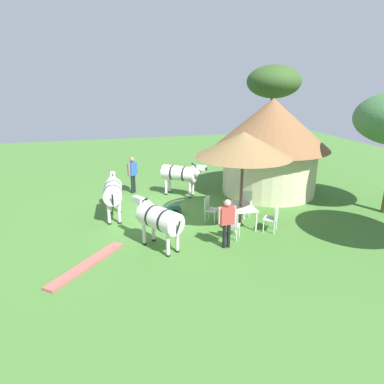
# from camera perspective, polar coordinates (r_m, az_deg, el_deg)

# --- Properties ---
(ground_plane) EXTENTS (36.00, 36.00, 0.00)m
(ground_plane) POSITION_cam_1_polar(r_m,az_deg,el_deg) (13.37, -3.90, -3.52)
(ground_plane) COLOR #437430
(thatched_hut) EXTENTS (5.05, 5.05, 4.16)m
(thatched_hut) POSITION_cam_1_polar(r_m,az_deg,el_deg) (15.64, 12.85, 8.04)
(thatched_hut) COLOR beige
(thatched_hut) RESTS_ON ground_plane
(shade_umbrella) EXTENTS (3.23, 3.23, 3.31)m
(shade_umbrella) POSITION_cam_1_polar(r_m,az_deg,el_deg) (11.52, 8.49, 7.77)
(shade_umbrella) COLOR brown
(shade_umbrella) RESTS_ON ground_plane
(patio_dining_table) EXTENTS (1.23, 0.89, 0.74)m
(patio_dining_table) POSITION_cam_1_polar(r_m,az_deg,el_deg) (12.12, 8.00, -2.71)
(patio_dining_table) COLOR silver
(patio_dining_table) RESTS_ON ground_plane
(patio_chair_east_end) EXTENTS (0.60, 0.60, 0.90)m
(patio_chair_east_end) POSITION_cam_1_polar(r_m,az_deg,el_deg) (12.47, 2.90, -2.56)
(patio_chair_east_end) COLOR silver
(patio_chair_east_end) RESTS_ON ground_plane
(patio_chair_near_hut) EXTENTS (0.60, 0.60, 0.90)m
(patio_chair_near_hut) POSITION_cam_1_polar(r_m,az_deg,el_deg) (11.14, 6.59, -5.30)
(patio_chair_near_hut) COLOR silver
(patio_chair_near_hut) RESTS_ON ground_plane
(patio_chair_west_end) EXTENTS (0.61, 0.60, 0.90)m
(patio_chair_west_end) POSITION_cam_1_polar(r_m,az_deg,el_deg) (11.93, 13.24, -4.05)
(patio_chair_west_end) COLOR silver
(patio_chair_west_end) RESTS_ON ground_plane
(patio_chair_near_lawn) EXTENTS (0.59, 0.60, 0.90)m
(patio_chair_near_lawn) POSITION_cam_1_polar(r_m,az_deg,el_deg) (13.23, 8.82, -1.53)
(patio_chair_near_lawn) COLOR silver
(patio_chair_near_lawn) RESTS_ON ground_plane
(guest_beside_umbrella) EXTENTS (0.21, 0.56, 1.56)m
(guest_beside_umbrella) POSITION_cam_1_polar(r_m,az_deg,el_deg) (10.43, 5.79, -4.47)
(guest_beside_umbrella) COLOR black
(guest_beside_umbrella) RESTS_ON ground_plane
(standing_watcher) EXTENTS (0.47, 0.45, 1.65)m
(standing_watcher) POSITION_cam_1_polar(r_m,az_deg,el_deg) (15.65, -9.78, 3.36)
(standing_watcher) COLOR black
(standing_watcher) RESTS_ON ground_plane
(striped_lounge_chair) EXTENTS (0.91, 0.72, 0.64)m
(striped_lounge_chair) POSITION_cam_1_polar(r_m,az_deg,el_deg) (13.33, -3.11, -2.39)
(striped_lounge_chair) COLOR #308F6C
(striped_lounge_chair) RESTS_ON ground_plane
(zebra_nearest_camera) EXTENTS (2.11, 0.74, 1.57)m
(zebra_nearest_camera) POSITION_cam_1_polar(r_m,az_deg,el_deg) (12.91, -12.89, 0.09)
(zebra_nearest_camera) COLOR silver
(zebra_nearest_camera) RESTS_ON ground_plane
(zebra_by_umbrella) EXTENTS (1.55, 1.84, 1.53)m
(zebra_by_umbrella) POSITION_cam_1_polar(r_m,az_deg,el_deg) (15.08, -1.93, 3.04)
(zebra_by_umbrella) COLOR silver
(zebra_by_umbrella) RESTS_ON ground_plane
(zebra_toward_hut) EXTENTS (1.88, 1.37, 1.50)m
(zebra_toward_hut) POSITION_cam_1_polar(r_m,az_deg,el_deg) (10.40, -5.53, -4.36)
(zebra_toward_hut) COLOR silver
(zebra_toward_hut) RESTS_ON ground_plane
(acacia_tree_right_background) EXTENTS (2.95, 2.95, 5.65)m
(acacia_tree_right_background) POSITION_cam_1_polar(r_m,az_deg,el_deg) (20.27, 13.33, 17.20)
(acacia_tree_right_background) COLOR #4C4A3A
(acacia_tree_right_background) RESTS_ON ground_plane
(brick_patio_kerb) EXTENTS (2.35, 2.11, 0.08)m
(brick_patio_kerb) POSITION_cam_1_polar(r_m,az_deg,el_deg) (10.22, -16.87, -11.34)
(brick_patio_kerb) COLOR #A9594F
(brick_patio_kerb) RESTS_ON ground_plane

